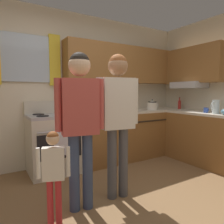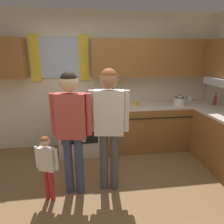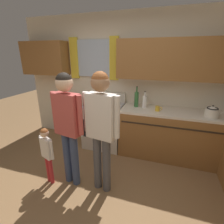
# 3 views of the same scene
# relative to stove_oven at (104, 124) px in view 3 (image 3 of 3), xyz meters

# --- Properties ---
(ground_plane) EXTENTS (12.00, 12.00, 0.00)m
(ground_plane) POSITION_rel_stove_oven_xyz_m (0.40, -1.54, -0.47)
(ground_plane) COLOR olive
(back_wall_unit) EXTENTS (4.60, 0.42, 2.60)m
(back_wall_unit) POSITION_rel_stove_oven_xyz_m (0.48, 0.27, 1.02)
(back_wall_unit) COLOR beige
(back_wall_unit) RESTS_ON ground
(kitchen_counter_run) EXTENTS (2.30, 2.21, 0.90)m
(kitchen_counter_run) POSITION_rel_stove_oven_xyz_m (1.89, -0.46, -0.02)
(kitchen_counter_run) COLOR brown
(kitchen_counter_run) RESTS_ON ground
(stove_oven) EXTENTS (0.76, 0.67, 1.10)m
(stove_oven) POSITION_rel_stove_oven_xyz_m (0.00, 0.00, 0.00)
(stove_oven) COLOR beige
(stove_oven) RESTS_ON ground
(bottle_wine_green) EXTENTS (0.08, 0.08, 0.39)m
(bottle_wine_green) POSITION_rel_stove_oven_xyz_m (0.64, 0.05, 0.58)
(bottle_wine_green) COLOR #2D6633
(bottle_wine_green) RESTS_ON kitchen_counter_run
(bottle_milk_white) EXTENTS (0.08, 0.08, 0.31)m
(bottle_milk_white) POSITION_rel_stove_oven_xyz_m (0.80, 0.05, 0.55)
(bottle_milk_white) COLOR white
(bottle_milk_white) RESTS_ON kitchen_counter_run
(mug_mustard_yellow) EXTENTS (0.12, 0.08, 0.09)m
(mug_mustard_yellow) POSITION_rel_stove_oven_xyz_m (1.05, -0.08, 0.48)
(mug_mustard_yellow) COLOR gold
(mug_mustard_yellow) RESTS_ON kitchen_counter_run
(stovetop_kettle) EXTENTS (0.27, 0.20, 0.21)m
(stovetop_kettle) POSITION_rel_stove_oven_xyz_m (1.88, -0.15, 0.53)
(stovetop_kettle) COLOR silver
(stovetop_kettle) RESTS_ON kitchen_counter_run
(adult_holding_child) EXTENTS (0.50, 0.22, 1.64)m
(adult_holding_child) POSITION_rel_stove_oven_xyz_m (-0.06, -1.20, 0.57)
(adult_holding_child) COLOR #38476B
(adult_holding_child) RESTS_ON ground
(adult_in_plaid) EXTENTS (0.51, 0.23, 1.67)m
(adult_in_plaid) POSITION_rel_stove_oven_xyz_m (0.42, -1.18, 0.59)
(adult_in_plaid) COLOR #4C4C51
(adult_in_plaid) RESTS_ON ground
(small_child) EXTENTS (0.29, 0.15, 0.89)m
(small_child) POSITION_rel_stove_oven_xyz_m (-0.38, -1.31, 0.09)
(small_child) COLOR red
(small_child) RESTS_ON ground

